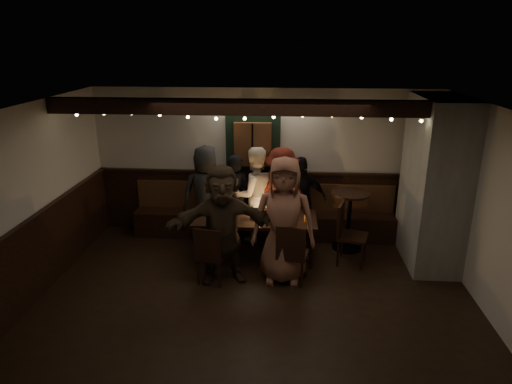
# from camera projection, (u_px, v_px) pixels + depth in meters

# --- Properties ---
(room) EXTENTS (6.02, 5.01, 2.62)m
(room) POSITION_uv_depth(u_px,v_px,m) (329.00, 196.00, 7.06)
(room) COLOR black
(room) RESTS_ON ground
(dining_table) EXTENTS (1.94, 0.83, 0.84)m
(dining_table) POSITION_uv_depth(u_px,v_px,m) (255.00, 221.00, 7.26)
(dining_table) COLOR black
(dining_table) RESTS_ON ground
(chair_near_left) EXTENTS (0.47, 0.47, 0.89)m
(chair_near_left) POSITION_uv_depth(u_px,v_px,m) (210.00, 252.00, 6.49)
(chair_near_left) COLOR black
(chair_near_left) RESTS_ON ground
(chair_near_right) EXTENTS (0.49, 0.49, 0.92)m
(chair_near_right) POSITION_uv_depth(u_px,v_px,m) (292.00, 251.00, 6.48)
(chair_near_right) COLOR black
(chair_near_right) RESTS_ON ground
(chair_end) EXTENTS (0.55, 0.55, 0.99)m
(chair_end) POSITION_uv_depth(u_px,v_px,m) (347.00, 230.00, 7.10)
(chair_end) COLOR black
(chair_end) RESTS_ON ground
(high_top) EXTENTS (0.62, 0.62, 0.99)m
(high_top) POSITION_uv_depth(u_px,v_px,m) (349.00, 213.00, 7.58)
(high_top) COLOR black
(high_top) RESTS_ON ground
(person_a) EXTENTS (0.94, 0.73, 1.70)m
(person_a) POSITION_uv_depth(u_px,v_px,m) (207.00, 194.00, 7.83)
(person_a) COLOR black
(person_a) RESTS_ON ground
(person_b) EXTENTS (0.63, 0.48, 1.54)m
(person_b) POSITION_uv_depth(u_px,v_px,m) (235.00, 198.00, 7.89)
(person_b) COLOR black
(person_b) RESTS_ON ground
(person_c) EXTENTS (1.00, 0.90, 1.68)m
(person_c) POSITION_uv_depth(u_px,v_px,m) (255.00, 194.00, 7.85)
(person_c) COLOR beige
(person_c) RESTS_ON ground
(person_d) EXTENTS (1.09, 0.64, 1.67)m
(person_d) POSITION_uv_depth(u_px,v_px,m) (281.00, 196.00, 7.80)
(person_d) COLOR #42110C
(person_d) RESTS_ON ground
(person_e) EXTENTS (0.95, 0.57, 1.51)m
(person_e) POSITION_uv_depth(u_px,v_px,m) (301.00, 199.00, 7.85)
(person_e) COLOR black
(person_e) RESTS_ON ground
(person_f) EXTENTS (1.70, 0.83, 1.75)m
(person_f) POSITION_uv_depth(u_px,v_px,m) (223.00, 224.00, 6.49)
(person_f) COLOR #392B1E
(person_f) RESTS_ON ground
(person_g) EXTENTS (0.93, 0.63, 1.87)m
(person_g) POSITION_uv_depth(u_px,v_px,m) (284.00, 221.00, 6.48)
(person_g) COLOR #915C46
(person_g) RESTS_ON ground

